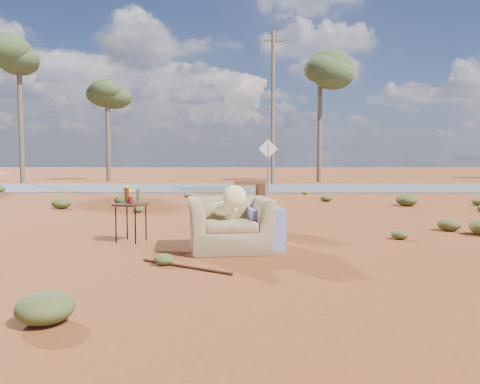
{
  "coord_description": "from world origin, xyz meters",
  "views": [
    {
      "loc": [
        0.57,
        -7.19,
        1.39
      ],
      "look_at": [
        0.47,
        1.08,
        0.8
      ],
      "focal_mm": 35.0,
      "sensor_mm": 36.0,
      "label": 1
    }
  ],
  "objects": [
    {
      "name": "ground",
      "position": [
        0.0,
        0.0,
        0.0
      ],
      "size": [
        140.0,
        140.0,
        0.0
      ],
      "primitive_type": "plane",
      "color": "brown",
      "rests_on": "ground"
    },
    {
      "name": "highway",
      "position": [
        0.0,
        15.0,
        0.02
      ],
      "size": [
        140.0,
        7.0,
        0.04
      ],
      "primitive_type": "cube",
      "color": "#565659",
      "rests_on": "ground"
    },
    {
      "name": "armchair",
      "position": [
        0.42,
        -0.1,
        0.5
      ],
      "size": [
        1.52,
        1.11,
        1.07
      ],
      "rotation": [
        0.0,
        0.0,
        0.14
      ],
      "color": "olive",
      "rests_on": "ground"
    },
    {
      "name": "tv_unit",
      "position": [
        0.65,
        2.03,
        0.72
      ],
      "size": [
        0.63,
        0.52,
        0.97
      ],
      "rotation": [
        0.0,
        0.0,
        0.06
      ],
      "color": "black",
      "rests_on": "ground"
    },
    {
      "name": "side_table",
      "position": [
        -1.36,
        0.57,
        0.67
      ],
      "size": [
        0.55,
        0.55,
        0.92
      ],
      "rotation": [
        0.0,
        0.0,
        -0.28
      ],
      "color": "#392314",
      "rests_on": "ground"
    },
    {
      "name": "rusty_bar",
      "position": [
        -0.2,
        -1.33,
        0.02
      ],
      "size": [
        1.24,
        0.8,
        0.04
      ],
      "primitive_type": "cylinder",
      "rotation": [
        0.0,
        1.57,
        -0.56
      ],
      "color": "#472412",
      "rests_on": "ground"
    },
    {
      "name": "road_sign",
      "position": [
        1.5,
        12.0,
        1.5
      ],
      "size": [
        0.78,
        0.06,
        2.19
      ],
      "color": "brown",
      "rests_on": "ground"
    },
    {
      "name": "eucalyptus_left",
      "position": [
        -12.0,
        19.0,
        6.92
      ],
      "size": [
        3.2,
        3.2,
        8.1
      ],
      "color": "brown",
      "rests_on": "ground"
    },
    {
      "name": "eucalyptus_near_left",
      "position": [
        -8.0,
        22.0,
        5.45
      ],
      "size": [
        3.2,
        3.2,
        6.6
      ],
      "color": "brown",
      "rests_on": "ground"
    },
    {
      "name": "eucalyptus_center",
      "position": [
        5.0,
        21.0,
        6.43
      ],
      "size": [
        3.2,
        3.2,
        7.6
      ],
      "color": "brown",
      "rests_on": "ground"
    },
    {
      "name": "utility_pole_center",
      "position": [
        2.0,
        17.5,
        4.15
      ],
      "size": [
        1.4,
        0.2,
        8.0
      ],
      "color": "brown",
      "rests_on": "ground"
    },
    {
      "name": "scrub_patch",
      "position": [
        -0.82,
        4.41,
        0.14
      ],
      "size": [
        17.49,
        8.07,
        0.33
      ],
      "color": "#4A5324",
      "rests_on": "ground"
    }
  ]
}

